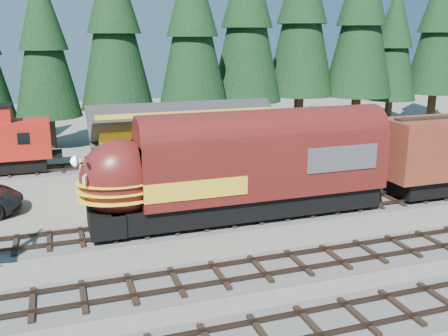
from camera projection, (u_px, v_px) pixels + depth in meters
name	position (u px, v px, depth m)	size (l,w,h in m)	color
ground	(255.00, 251.00, 22.99)	(120.00, 120.00, 0.00)	#6B665B
track_siding	(385.00, 201.00, 29.76)	(68.00, 3.20, 0.33)	#4C4947
track_spur	(34.00, 172.00, 36.32)	(32.00, 3.20, 0.33)	#4C4947
depot	(194.00, 144.00, 31.84)	(12.80, 7.00, 5.30)	gold
conifer_backdrop	(202.00, 26.00, 45.35)	(79.73, 23.68, 17.58)	black
locomotive	(233.00, 174.00, 26.09)	(16.55, 3.29, 4.50)	black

